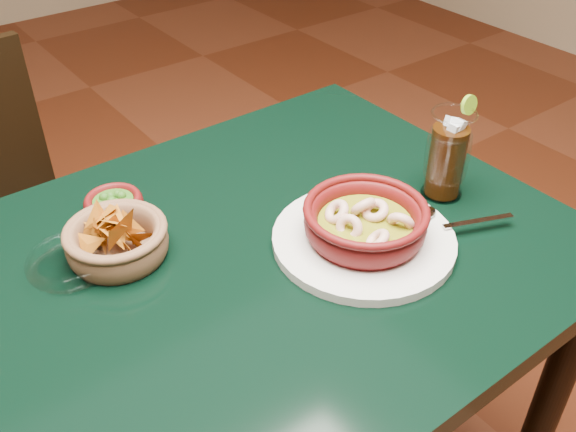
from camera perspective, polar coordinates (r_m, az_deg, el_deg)
dining_table at (r=1.06m, az=-6.77°, el=-9.14°), size 1.20×0.80×0.75m
shrimp_plate at (r=1.03m, az=6.87°, el=-0.94°), size 0.38×0.30×0.08m
chip_basket at (r=1.04m, az=-14.97°, el=-2.09°), size 0.19×0.19×0.12m
guacamole_ramekin at (r=1.14m, az=-15.22°, el=0.97°), size 0.12×0.12×0.04m
cola_drink at (r=1.15m, az=13.97°, el=5.25°), size 0.16×0.16×0.18m
glass_ashtray at (r=1.04m, az=-18.83°, el=-3.90°), size 0.14×0.14×0.03m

